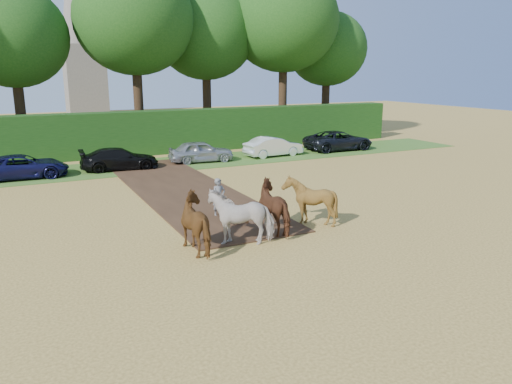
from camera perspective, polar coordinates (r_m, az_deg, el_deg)
name	(u,v)px	position (r m, az deg, el deg)	size (l,w,h in m)	color
ground	(204,235)	(18.02, -5.93, -4.93)	(120.00, 120.00, 0.00)	gold
earth_strip	(183,189)	(24.85, -8.39, 0.29)	(4.50, 17.00, 0.05)	#472D1C
grass_verge	(122,168)	(31.13, -15.07, 2.67)	(50.00, 5.00, 0.03)	#38601E
hedgerow	(106,135)	(35.28, -16.72, 6.27)	(46.00, 1.60, 3.00)	#14380F
plough_team	(259,211)	(17.60, 0.31, -2.15)	(6.19, 4.79, 1.87)	brown
parked_cars	(185,153)	(31.74, -8.16, 4.43)	(31.02, 2.85, 1.44)	white
treeline	(65,21)	(38.08, -21.04, 17.75)	(48.70, 10.60, 14.21)	#382616
church	(79,6)	(72.15, -19.53, 19.37)	(5.20, 5.20, 27.00)	slate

